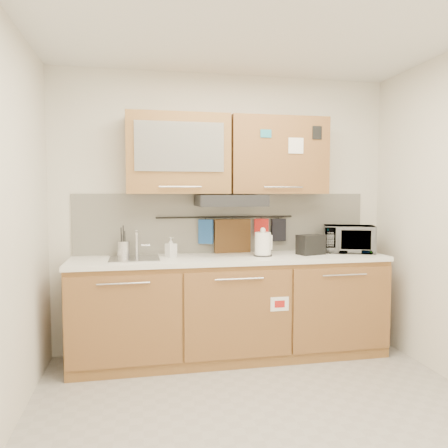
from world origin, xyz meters
name	(u,v)px	position (x,y,z in m)	size (l,w,h in m)	color
floor	(270,425)	(0.00, 0.00, 0.00)	(3.20, 3.20, 0.00)	#9E9993
ceiling	(273,7)	(0.00, 0.00, 2.60)	(3.20, 3.20, 0.00)	white
wall_back	(225,213)	(0.00, 1.50, 1.30)	(3.20, 3.20, 0.00)	silver
base_cabinet	(231,313)	(0.00, 1.19, 0.41)	(2.80, 0.64, 0.88)	olive
countertop	(231,259)	(0.00, 1.19, 0.90)	(2.82, 0.62, 0.04)	white
backsplash	(225,223)	(0.00, 1.49, 1.20)	(2.80, 0.02, 0.56)	silver
upper_cabinets	(228,155)	(0.00, 1.32, 1.83)	(1.82, 0.37, 0.70)	olive
range_hood	(230,200)	(0.00, 1.25, 1.42)	(0.60, 0.46, 0.10)	black
sink	(135,258)	(-0.85, 1.21, 0.92)	(0.42, 0.40, 0.26)	silver
utensil_rail	(226,217)	(0.00, 1.45, 1.26)	(0.02, 0.02, 1.30)	black
utensil_crock	(123,249)	(-0.95, 1.35, 0.99)	(0.14, 0.14, 0.28)	silver
kettle	(263,245)	(0.29, 1.17, 1.02)	(0.20, 0.19, 0.26)	white
toaster	(311,244)	(0.75, 1.18, 1.01)	(0.27, 0.21, 0.18)	black
microwave	(349,239)	(1.17, 1.26, 1.05)	(0.46, 0.31, 0.26)	#999999
soap_bottle	(171,247)	(-0.53, 1.27, 1.01)	(0.08, 0.08, 0.18)	#999999
cutting_board	(233,242)	(0.06, 1.44, 1.02)	(0.35, 0.03, 0.43)	brown
oven_mitt	(206,232)	(-0.19, 1.44, 1.13)	(0.14, 0.03, 0.23)	#21509A
dark_pouch	(279,230)	(0.52, 1.44, 1.13)	(0.14, 0.04, 0.22)	black
pot_holder	(261,227)	(0.35, 1.44, 1.16)	(0.14, 0.02, 0.17)	red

